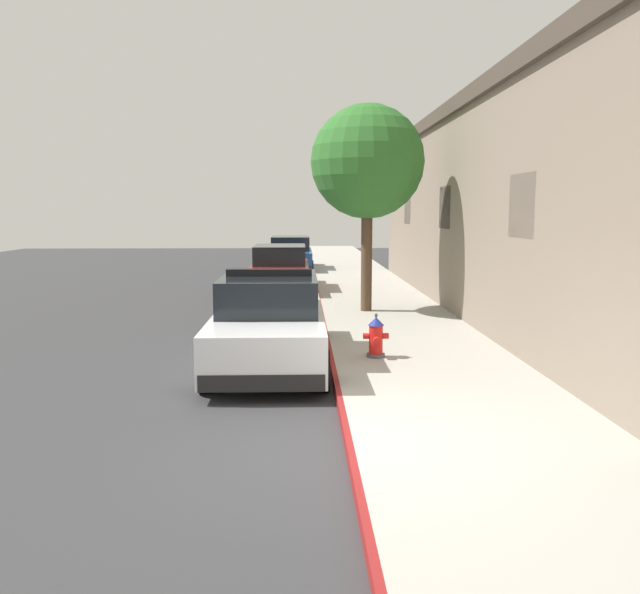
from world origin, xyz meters
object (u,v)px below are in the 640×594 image
fire_hydrant (376,337)px  street_tree (367,163)px  parked_car_silver_ahead (280,271)px  parked_car_dark_far (291,255)px  police_cruiser (270,323)px

fire_hydrant → street_tree: bearing=86.1°
parked_car_silver_ahead → street_tree: street_tree is taller
parked_car_dark_far → street_tree: street_tree is taller
police_cruiser → parked_car_silver_ahead: (-0.13, 9.99, -0.00)m
parked_car_dark_far → fire_hydrant: size_ratio=6.37×
police_cruiser → street_tree: size_ratio=0.94×
police_cruiser → fire_hydrant: police_cruiser is taller
street_tree → police_cruiser: bearing=-113.2°
parked_car_silver_ahead → street_tree: 6.22m
police_cruiser → parked_car_dark_far: 17.49m
fire_hydrant → parked_car_dark_far: bearing=95.6°
police_cruiser → parked_car_dark_far: size_ratio=1.00×
police_cruiser → street_tree: bearing=66.8°
fire_hydrant → parked_car_silver_ahead: bearing=101.0°
parked_car_silver_ahead → fire_hydrant: parked_car_silver_ahead is taller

